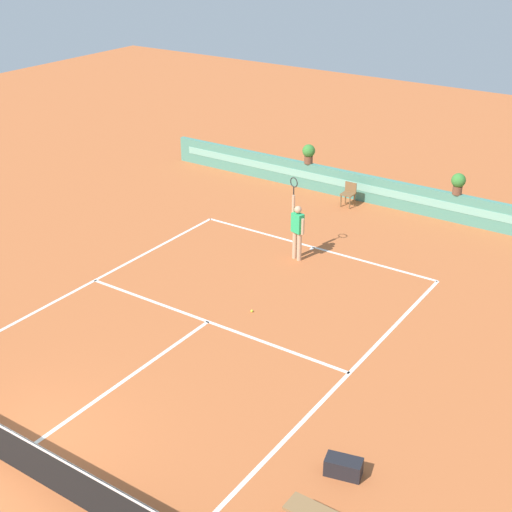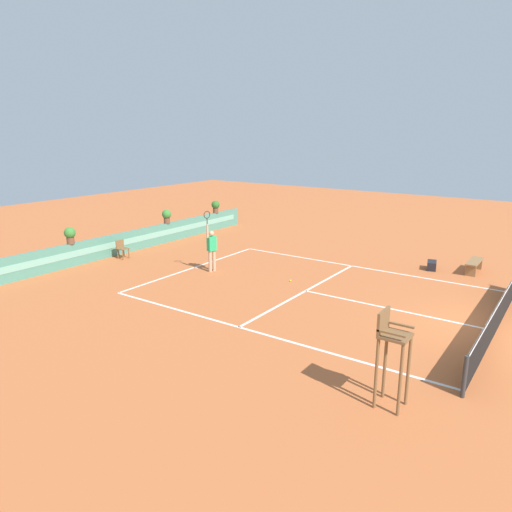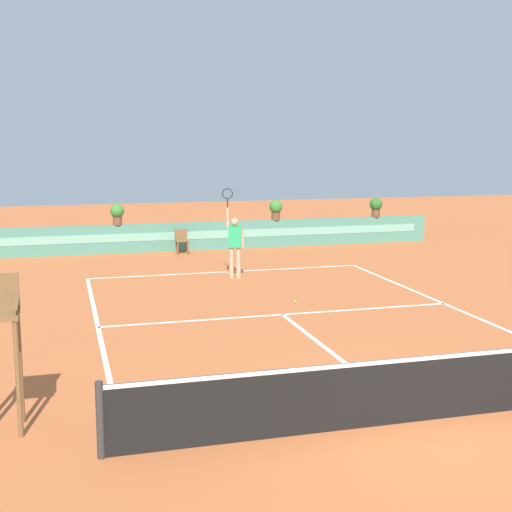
# 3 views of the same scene
# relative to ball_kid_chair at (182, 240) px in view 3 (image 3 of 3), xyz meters

# --- Properties ---
(ground_plane) EXTENTS (60.00, 60.00, 0.00)m
(ground_plane) POSITION_rel_ball_kid_chair_xyz_m (0.75, -9.66, -0.48)
(ground_plane) COLOR #BC6033
(court_lines) EXTENTS (8.32, 11.94, 0.01)m
(court_lines) POSITION_rel_ball_kid_chair_xyz_m (0.75, -8.94, -0.47)
(court_lines) COLOR white
(court_lines) RESTS_ON ground
(net) EXTENTS (8.92, 0.10, 1.00)m
(net) POSITION_rel_ball_kid_chair_xyz_m (0.75, -15.66, 0.03)
(net) COLOR #333333
(net) RESTS_ON ground
(back_wall_barrier) EXTENTS (18.00, 0.21, 1.00)m
(back_wall_barrier) POSITION_rel_ball_kid_chair_xyz_m (0.75, 0.73, 0.02)
(back_wall_barrier) COLOR #4C8E7A
(back_wall_barrier) RESTS_ON ground
(ball_kid_chair) EXTENTS (0.44, 0.44, 0.85)m
(ball_kid_chair) POSITION_rel_ball_kid_chair_xyz_m (0.00, 0.00, 0.00)
(ball_kid_chair) COLOR brown
(ball_kid_chair) RESTS_ON ground
(tennis_player) EXTENTS (0.60, 0.31, 2.58)m
(tennis_player) POSITION_rel_ball_kid_chair_xyz_m (0.73, -4.79, 0.57)
(tennis_player) COLOR tan
(tennis_player) RESTS_ON ground
(tennis_ball_near_baseline) EXTENTS (0.07, 0.07, 0.07)m
(tennis_ball_near_baseline) POSITION_rel_ball_kid_chair_xyz_m (1.41, -8.21, -0.44)
(tennis_ball_near_baseline) COLOR #CCE033
(tennis_ball_near_baseline) RESTS_ON ground
(potted_plant_far_right) EXTENTS (0.48, 0.48, 0.72)m
(potted_plant_far_right) POSITION_rel_ball_kid_chair_xyz_m (7.69, 0.73, 0.93)
(potted_plant_far_right) COLOR brown
(potted_plant_far_right) RESTS_ON back_wall_barrier
(potted_plant_left) EXTENTS (0.48, 0.48, 0.72)m
(potted_plant_left) POSITION_rel_ball_kid_chair_xyz_m (-2.12, 0.73, 0.93)
(potted_plant_left) COLOR brown
(potted_plant_left) RESTS_ON back_wall_barrier
(potted_plant_right) EXTENTS (0.48, 0.48, 0.72)m
(potted_plant_right) POSITION_rel_ball_kid_chair_xyz_m (3.66, 0.73, 0.93)
(potted_plant_right) COLOR brown
(potted_plant_right) RESTS_ON back_wall_barrier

